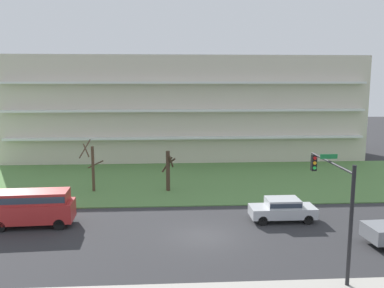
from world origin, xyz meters
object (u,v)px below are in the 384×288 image
at_px(tree_left, 168,170).
at_px(sedan_silver_near_left, 282,208).
at_px(traffic_signal_mast, 335,193).
at_px(tree_far_left, 92,166).
at_px(van_red_center_left, 33,206).

distance_m(tree_left, sedan_silver_near_left, 11.15).
bearing_deg(traffic_signal_mast, tree_far_left, 133.53).
bearing_deg(van_red_center_left, traffic_signal_mast, 154.23).
distance_m(tree_far_left, tree_left, 6.50).
relative_size(tree_far_left, van_red_center_left, 0.84).
xyz_separation_m(tree_far_left, sedan_silver_near_left, (14.22, -8.20, -1.37)).
xyz_separation_m(tree_far_left, van_red_center_left, (-2.41, -8.20, -0.85)).
xyz_separation_m(tree_far_left, traffic_signal_mast, (14.67, -15.45, 1.75)).
height_order(tree_left, sedan_silver_near_left, tree_left).
bearing_deg(van_red_center_left, tree_left, -140.95).
xyz_separation_m(tree_left, van_red_center_left, (-8.89, -7.96, -0.50)).
bearing_deg(tree_left, sedan_silver_near_left, -45.83).
xyz_separation_m(sedan_silver_near_left, van_red_center_left, (-16.63, 0.00, 0.52)).
distance_m(tree_left, van_red_center_left, 11.95).
height_order(sedan_silver_near_left, van_red_center_left, van_red_center_left).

